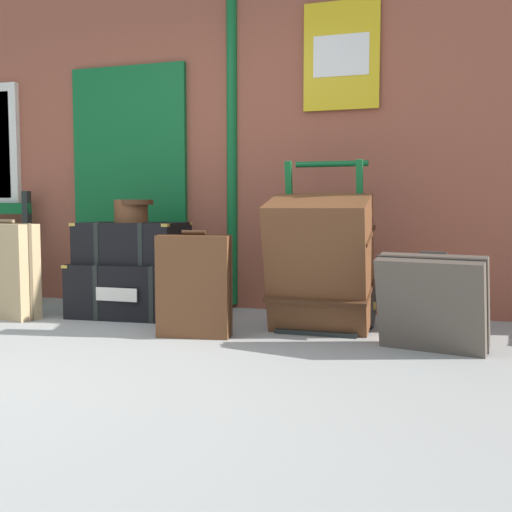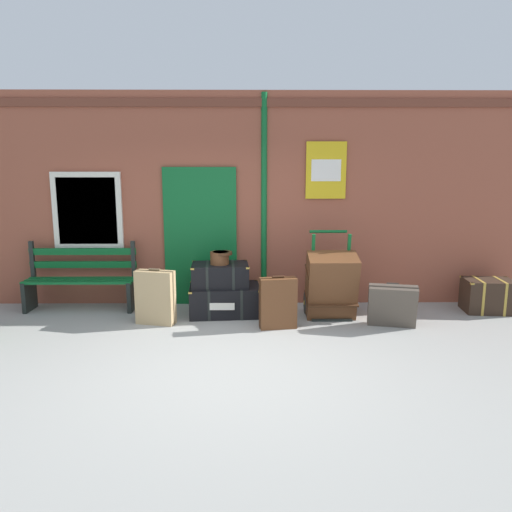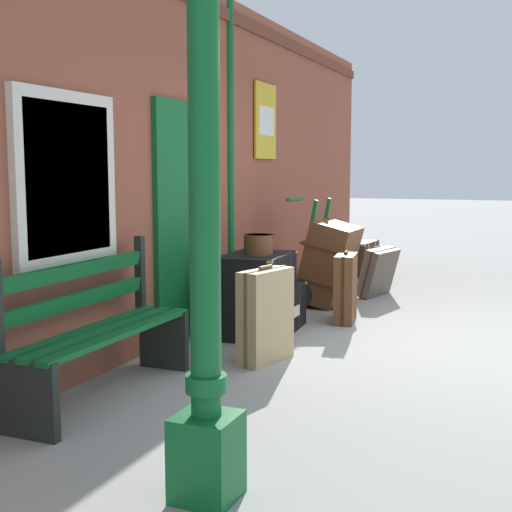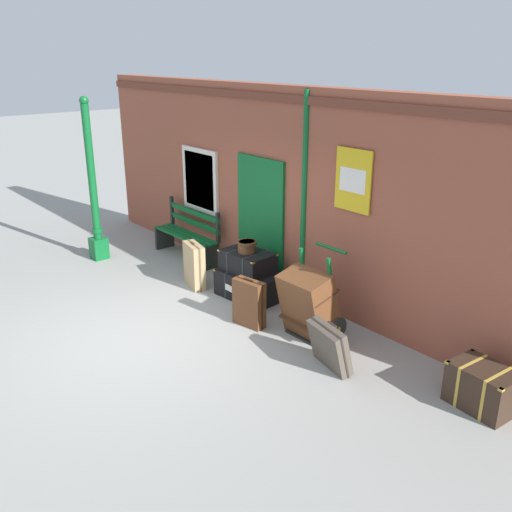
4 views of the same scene
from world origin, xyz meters
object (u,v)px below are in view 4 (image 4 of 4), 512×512
steamer_trunk_base (250,285)px  round_hatbox (247,246)px  steamer_trunk_middle (248,261)px  corner_trunk (483,387)px  suitcase_caramel (330,347)px  suitcase_charcoal (194,265)px  suitcase_brown (249,303)px  porters_trolley (317,314)px  lamp_post (94,200)px  large_brown_trunk (309,304)px  platform_bench (188,235)px

steamer_trunk_base → round_hatbox: round_hatbox is taller
steamer_trunk_middle → corner_trunk: bearing=1.1°
suitcase_caramel → suitcase_charcoal: suitcase_charcoal is taller
suitcase_brown → corner_trunk: suitcase_brown is taller
porters_trolley → suitcase_caramel: (0.75, -0.56, 0.02)m
lamp_post → suitcase_brown: 4.02m
round_hatbox → suitcase_brown: (0.79, -0.61, -0.51)m
suitcase_caramel → suitcase_charcoal: size_ratio=0.87×
round_hatbox → suitcase_brown: round_hatbox is taller
round_hatbox → suitcase_charcoal: bearing=-154.4°
large_brown_trunk → round_hatbox: bearing=172.5°
steamer_trunk_base → suitcase_caramel: size_ratio=1.57×
platform_bench → corner_trunk: size_ratio=2.19×
large_brown_trunk → corner_trunk: 2.40m
suitcase_brown → steamer_trunk_base: bearing=139.9°
lamp_post → platform_bench: (1.03, 1.32, -0.67)m
large_brown_trunk → suitcase_charcoal: 2.43m
lamp_post → steamer_trunk_base: lamp_post is taller
porters_trolley → suitcase_caramel: bearing=-36.7°
steamer_trunk_middle → large_brown_trunk: 1.58m
steamer_trunk_middle → suitcase_charcoal: bearing=-153.3°
steamer_trunk_base → porters_trolley: porters_trolley is taller
porters_trolley → suitcase_caramel: size_ratio=1.78×
steamer_trunk_base → suitcase_charcoal: 1.02m
suitcase_charcoal → porters_trolley: bearing=8.9°
round_hatbox → suitcase_caramel: bearing=-14.4°
suitcase_brown → porters_trolley: bearing=37.0°
round_hatbox → suitcase_caramel: round_hatbox is taller
platform_bench → steamer_trunk_base: platform_bench is taller
suitcase_brown → suitcase_charcoal: (-1.65, 0.20, 0.03)m
lamp_post → suitcase_brown: lamp_post is taller
steamer_trunk_base → suitcase_brown: 0.97m
lamp_post → suitcase_charcoal: size_ratio=3.81×
lamp_post → suitcase_charcoal: lamp_post is taller
steamer_trunk_base → corner_trunk: bearing=1.3°
corner_trunk → steamer_trunk_middle: bearing=-178.9°
porters_trolley → large_brown_trunk: bearing=-90.0°
lamp_post → round_hatbox: size_ratio=9.43×
platform_bench → suitcase_charcoal: platform_bench is taller
steamer_trunk_base → round_hatbox: size_ratio=3.38×
lamp_post → platform_bench: bearing=52.0°
steamer_trunk_middle → suitcase_charcoal: size_ratio=1.09×
steamer_trunk_base → steamer_trunk_middle: (-0.06, 0.01, 0.37)m
steamer_trunk_middle → corner_trunk: size_ratio=1.16×
platform_bench → round_hatbox: (2.09, -0.29, 0.40)m
suitcase_brown → round_hatbox: bearing=142.5°
lamp_post → platform_bench: lamp_post is taller
suitcase_charcoal → corner_trunk: suitcase_charcoal is taller
steamer_trunk_base → suitcase_caramel: suitcase_caramel is taller
round_hatbox → suitcase_caramel: 2.45m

